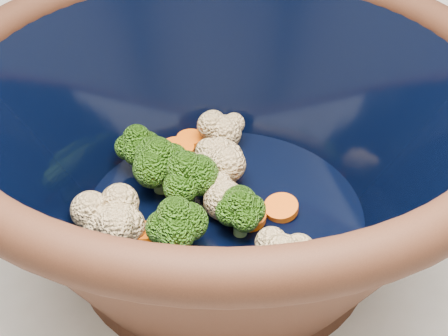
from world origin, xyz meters
The scene contains 2 objects.
mixing_bowl centered at (-0.07, 0.01, 1.00)m, with size 0.40×0.40×0.17m.
vegetable_pile centered at (-0.09, 0.01, 0.96)m, with size 0.17×0.21×0.05m.
Camera 1 is at (-0.11, -0.36, 1.26)m, focal length 50.00 mm.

